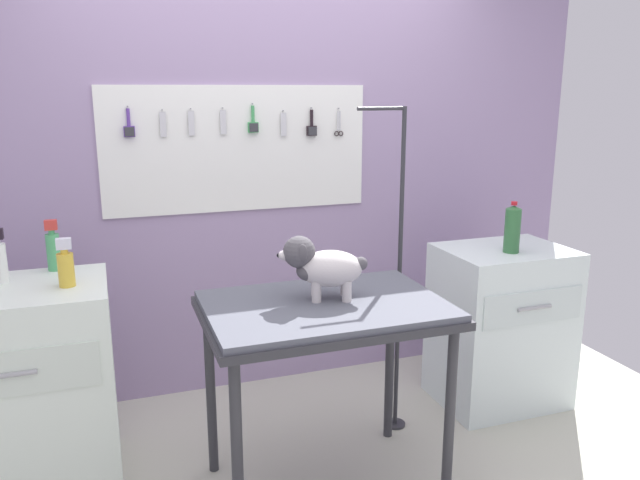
{
  "coord_description": "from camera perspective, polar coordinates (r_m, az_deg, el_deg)",
  "views": [
    {
      "loc": [
        -0.89,
        -2.19,
        1.74
      ],
      "look_at": [
        -0.06,
        0.17,
        1.13
      ],
      "focal_mm": 35.09,
      "sensor_mm": 36.0,
      "label": 1
    }
  ],
  "objects": [
    {
      "name": "dog",
      "position": [
        2.62,
        0.12,
        -2.34
      ],
      "size": [
        0.37,
        0.24,
        0.27
      ],
      "color": "silver",
      "rests_on": "grooming_table"
    },
    {
      "name": "detangler_spray",
      "position": [
        2.81,
        -22.17,
        -2.21
      ],
      "size": [
        0.07,
        0.07,
        0.21
      ],
      "color": "gold",
      "rests_on": "counter_left"
    },
    {
      "name": "rear_wall_panel",
      "position": [
        3.63,
        -5.08,
        4.39
      ],
      "size": [
        4.0,
        0.11,
        2.3
      ],
      "color": "#9A84AC",
      "rests_on": "ground"
    },
    {
      "name": "grooming_table",
      "position": [
        2.65,
        0.46,
        -7.48
      ],
      "size": [
        1.02,
        0.69,
        0.87
      ],
      "color": "#2D2D33",
      "rests_on": "ground"
    },
    {
      "name": "grooming_arm",
      "position": [
        3.17,
        7.08,
        -4.18
      ],
      "size": [
        0.3,
        0.11,
        1.66
      ],
      "color": "#2D2D33",
      "rests_on": "ground"
    },
    {
      "name": "soda_bottle",
      "position": [
        3.44,
        17.14,
        0.98
      ],
      "size": [
        0.08,
        0.08,
        0.27
      ],
      "color": "#2F6638",
      "rests_on": "cabinet_right"
    },
    {
      "name": "cabinet_right",
      "position": [
        3.67,
        16.13,
        -7.5
      ],
      "size": [
        0.68,
        0.54,
        0.89
      ],
      "color": "silver",
      "rests_on": "ground"
    },
    {
      "name": "pump_bottle_white",
      "position": [
        3.08,
        -23.16,
        -0.73
      ],
      "size": [
        0.06,
        0.06,
        0.23
      ],
      "color": "#4AA867",
      "rests_on": "counter_left"
    },
    {
      "name": "counter_left",
      "position": [
        3.07,
        -25.84,
        -12.29
      ],
      "size": [
        0.8,
        0.58,
        0.93
      ],
      "color": "silver",
      "rests_on": "ground"
    }
  ]
}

